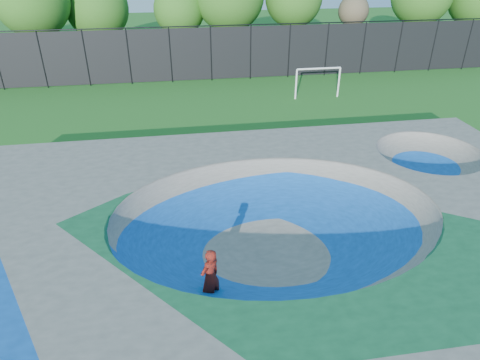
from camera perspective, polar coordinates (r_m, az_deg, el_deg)
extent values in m
plane|color=#1D5C19|center=(14.95, 4.64, -9.00)|extent=(120.00, 120.00, 0.00)
cube|color=gray|center=(14.51, 4.76, -6.66)|extent=(22.00, 14.00, 1.50)
imported|color=red|center=(12.39, -4.00, -12.79)|extent=(0.81, 0.78, 1.87)
cube|color=black|center=(13.01, -3.86, -15.78)|extent=(0.78, 0.60, 0.05)
cylinder|color=white|center=(29.40, 7.49, 12.53)|extent=(0.12, 0.12, 1.99)
cylinder|color=white|center=(30.37, 13.03, 12.57)|extent=(0.12, 0.12, 1.99)
cylinder|color=white|center=(29.59, 10.48, 14.41)|extent=(2.98, 0.12, 0.12)
cylinder|color=black|center=(34.38, -24.86, 14.32)|extent=(0.09, 0.09, 4.00)
cylinder|color=black|center=(33.73, -19.82, 15.01)|extent=(0.09, 0.09, 4.00)
cylinder|color=black|center=(33.33, -14.59, 15.61)|extent=(0.09, 0.09, 4.00)
cylinder|color=black|center=(33.20, -9.24, 16.09)|extent=(0.09, 0.09, 4.00)
cylinder|color=black|center=(33.34, -3.88, 16.43)|extent=(0.09, 0.09, 4.00)
cylinder|color=black|center=(33.75, 1.42, 16.64)|extent=(0.09, 0.09, 4.00)
cylinder|color=black|center=(34.41, 6.55, 16.71)|extent=(0.09, 0.09, 4.00)
cylinder|color=black|center=(35.32, 11.46, 16.66)|extent=(0.09, 0.09, 4.00)
cylinder|color=black|center=(36.45, 16.09, 16.51)|extent=(0.09, 0.09, 4.00)
cylinder|color=black|center=(37.79, 20.40, 16.27)|extent=(0.09, 0.09, 4.00)
cylinder|color=black|center=(39.31, 24.39, 15.98)|extent=(0.09, 0.09, 4.00)
cylinder|color=black|center=(41.00, 28.05, 15.64)|extent=(0.09, 0.09, 4.00)
cube|color=black|center=(33.34, -3.88, 16.43)|extent=(48.00, 0.03, 3.80)
cylinder|color=black|center=(32.97, -4.00, 19.83)|extent=(48.00, 0.08, 0.08)
cylinder|color=#4C3626|center=(38.35, -24.78, 15.24)|extent=(0.44, 0.44, 3.51)
sphere|color=#2A631A|center=(37.80, -26.04, 20.80)|extent=(5.49, 5.49, 5.49)
cylinder|color=#4C3626|center=(39.74, -17.77, 16.31)|extent=(0.44, 0.44, 2.75)
sphere|color=#2A631A|center=(39.24, -18.52, 20.93)|extent=(5.03, 5.03, 5.03)
cylinder|color=#4C3626|center=(39.04, -7.80, 17.22)|extent=(0.44, 0.44, 2.85)
sphere|color=#2A631A|center=(38.56, -8.12, 21.58)|extent=(4.21, 4.21, 4.21)
cylinder|color=#4C3626|center=(38.92, -1.36, 17.78)|extent=(0.44, 0.44, 3.32)
cylinder|color=#4C3626|center=(40.36, 6.87, 18.01)|extent=(0.44, 0.44, 3.35)
cylinder|color=#4C3626|center=(40.90, 14.41, 17.33)|extent=(0.44, 0.44, 3.10)
sphere|color=brown|center=(40.50, 14.90, 20.99)|extent=(2.60, 2.60, 2.60)
cylinder|color=#4C3626|center=(44.28, 22.17, 17.17)|extent=(0.44, 0.44, 3.35)
cylinder|color=#4C3626|center=(47.05, 28.31, 16.33)|extent=(0.44, 0.44, 3.07)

